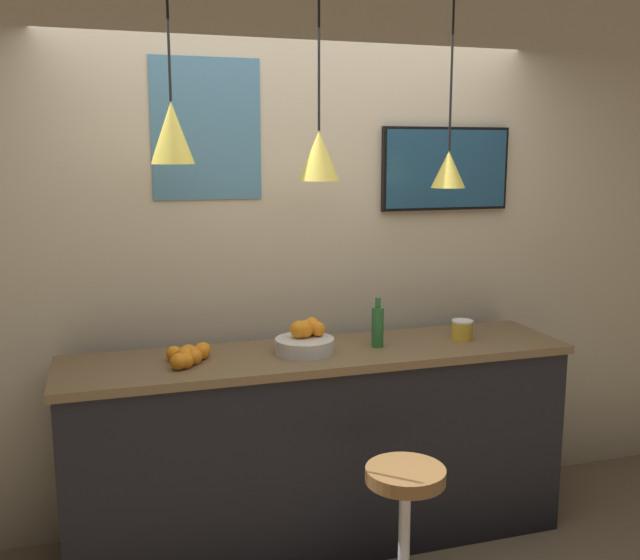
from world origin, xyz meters
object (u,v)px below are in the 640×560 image
(bar_stool, at_px, (404,523))
(juice_bottle, at_px, (378,326))
(spread_jar, at_px, (462,330))
(fruit_bowl, at_px, (305,341))
(mounted_tv, at_px, (446,169))

(bar_stool, height_order, juice_bottle, juice_bottle)
(bar_stool, bearing_deg, juice_bottle, 79.36)
(spread_jar, bearing_deg, bar_stool, -133.01)
(juice_bottle, bearing_deg, fruit_bowl, 178.72)
(fruit_bowl, distance_m, mounted_tv, 1.25)
(fruit_bowl, distance_m, juice_bottle, 0.37)
(juice_bottle, bearing_deg, mounted_tv, 33.90)
(bar_stool, relative_size, juice_bottle, 2.62)
(juice_bottle, bearing_deg, spread_jar, -0.00)
(fruit_bowl, xyz_separation_m, juice_bottle, (0.37, -0.01, 0.05))
(bar_stool, xyz_separation_m, spread_jar, (0.59, 0.63, 0.65))
(bar_stool, bearing_deg, spread_jar, 46.99)
(fruit_bowl, bearing_deg, mounted_tv, 21.13)
(bar_stool, relative_size, fruit_bowl, 2.27)
(mounted_tv, bearing_deg, bar_stool, -123.33)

